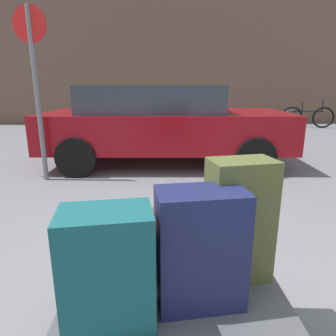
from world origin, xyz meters
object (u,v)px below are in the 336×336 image
Objects in this scene: suitcase_teal_rear_left at (108,269)px; bollard_kerb_mid at (288,121)px; suitcase_navy_front_right at (200,248)px; no_parking_sign at (35,77)px; bicycle_leaning at (307,117)px; parked_car at (163,123)px; bollard_kerb_near at (247,121)px; suitcase_olive_rear_right at (239,221)px; luggage_cart at (174,298)px; duffel_bag_brown_stacked_top at (158,246)px.

bollard_kerb_mid is at bearing 54.44° from suitcase_teal_rear_left.
no_parking_sign reaches higher than suitcase_navy_front_right.
bicycle_leaning is 0.70× the size of no_parking_sign.
suitcase_teal_rear_left is at bearing -65.36° from no_parking_sign.
parked_car reaches higher than bollard_kerb_near.
parked_car is (-0.38, 3.97, 0.07)m from suitcase_olive_rear_right.
parked_car reaches higher than bollard_kerb_mid.
bicycle_leaning reaches higher than bollard_kerb_mid.
luggage_cart is 0.53m from suitcase_teal_rear_left.
luggage_cart is at bearing -59.26° from no_parking_sign.
luggage_cart is at bearing 130.94° from suitcase_navy_front_right.
suitcase_olive_rear_right is 1.24× the size of suitcase_teal_rear_left.
suitcase_olive_rear_right is at bearing 18.91° from suitcase_teal_rear_left.
duffel_bag_brown_stacked_top is 0.49m from suitcase_olive_rear_right.
duffel_bag_brown_stacked_top is 0.16× the size of parked_car.
luggage_cart is 1.72× the size of duffel_bag_brown_stacked_top.
no_parking_sign reaches higher than luggage_cart.
no_parking_sign is at bearing -152.08° from parked_car.
suitcase_navy_front_right is at bearing -107.53° from bollard_kerb_near.
suitcase_teal_rear_left reaches higher than duffel_bag_brown_stacked_top.
bicycle_leaning reaches higher than duffel_bag_brown_stacked_top.
suitcase_teal_rear_left is at bearing -120.40° from bicycle_leaning.
parked_car is at bearing -136.24° from bicycle_leaning.
luggage_cart is 1.70× the size of bollard_kerb_mid.
suitcase_navy_front_right is 8.46m from bollard_kerb_near.
no_parking_sign is (-4.51, -4.86, 1.18)m from bollard_kerb_near.
suitcase_olive_rear_right is at bearing -118.07° from bicycle_leaning.
bicycle_leaning is at bearing 53.93° from suitcase_navy_front_right.
duffel_bag_brown_stacked_top is 8.81m from bollard_kerb_mid.
suitcase_teal_rear_left is 10.65m from bicycle_leaning.
no_parking_sign reaches higher than bollard_kerb_near.
luggage_cart is at bearing -116.69° from bollard_kerb_mid.
suitcase_teal_rear_left is (-0.43, -0.14, -0.02)m from suitcase_navy_front_right.
suitcase_teal_rear_left is 0.82× the size of bollard_kerb_mid.
suitcase_teal_rear_left is 8.73m from bollard_kerb_near.
bollard_kerb_near is at bearing -157.77° from bicycle_leaning.
suitcase_navy_front_right is at bearing -58.52° from no_parking_sign.
parked_car is (0.07, 3.92, 0.25)m from duffel_bag_brown_stacked_top.
duffel_bag_brown_stacked_top is at bearing -109.43° from bollard_kerb_near.
no_parking_sign is at bearing -132.85° from bollard_kerb_near.
bollard_kerb_mid reaches higher than luggage_cart.
suitcase_navy_front_right is 0.87× the size of bollard_kerb_mid.
bollard_kerb_near is at bearing 62.22° from suitcase_teal_rear_left.
bicycle_leaning is at bearing 51.77° from suitcase_teal_rear_left.
bollard_kerb_near is (2.30, 7.86, -0.34)m from suitcase_olive_rear_right.
suitcase_navy_front_right is 8.95m from bollard_kerb_mid.
parked_car is 2.50× the size of bicycle_leaning.
suitcase_navy_front_right is 0.32m from suitcase_olive_rear_right.
bicycle_leaning is at bearing 51.15° from suitcase_olive_rear_right.
bollard_kerb_near is 6.73m from no_parking_sign.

